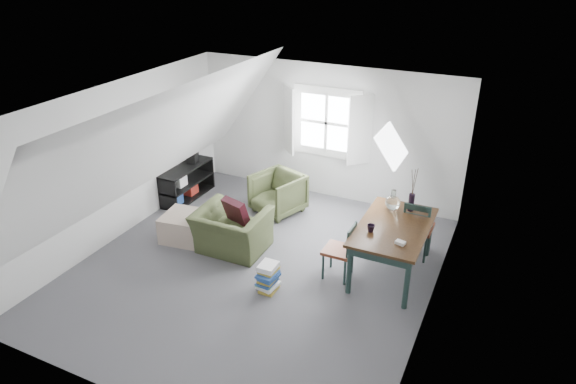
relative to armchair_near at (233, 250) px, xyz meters
The scene contains 24 objects.
floor 0.64m from the armchair_near, 24.71° to the right, with size 5.50×5.50×0.00m, color #4E4D52.
ceiling 2.58m from the armchair_near, 24.71° to the right, with size 5.50×5.50×0.00m, color white.
wall_back 2.84m from the armchair_near, 76.90° to the left, with size 5.00×5.00×0.00m, color silver.
wall_front 3.32m from the armchair_near, 79.15° to the right, with size 5.00×5.00×0.00m, color silver.
wall_left 2.31m from the armchair_near, behind, with size 5.50×5.50×0.00m, color silver.
wall_right 3.33m from the armchair_near, ahead, with size 5.50×5.50×0.00m, color silver.
slope_left 2.04m from the armchair_near, 164.70° to the right, with size 5.50×5.50×0.00m, color white.
slope_right 2.78m from the armchair_near, ahead, with size 5.50×5.50×0.00m, color white.
dormer_window 2.87m from the armchair_near, 76.51° to the left, with size 1.71×0.35×1.30m.
skylight 2.94m from the armchair_near, 25.92° to the left, with size 0.55×0.75×0.04m, color white.
armchair_near is the anchor object (origin of this frame).
armchair_far 1.46m from the armchair_near, 87.03° to the left, with size 0.78×0.80×0.73m, color #384024.
throw_pillow 0.62m from the armchair_near, 90.00° to the left, with size 0.43×0.12×0.43m, color #360E17.
ottoman 0.91m from the armchair_near, behind, with size 0.65×0.65×0.43m, color tan.
dining_table 2.54m from the armchair_near, 10.42° to the left, with size 0.95×1.59×0.80m.
demijohn 2.60m from the armchair_near, 21.57° to the left, with size 0.22×0.22×0.32m.
vase_twigs 2.86m from the armchair_near, 21.59° to the left, with size 0.09×0.10×0.67m.
cup 2.30m from the armchair_near, ahead, with size 0.11×0.11×0.10m, color black.
paper_box 2.73m from the armchair_near, ahead, with size 0.13×0.08×0.04m, color white.
dining_chair_far 2.88m from the armchair_near, 22.14° to the left, with size 0.45×0.45×0.95m.
dining_chair_near 1.83m from the armchair_near, ahead, with size 0.41×0.41×0.86m.
media_shelf 2.13m from the armchair_near, 145.31° to the left, with size 0.41×1.23×0.63m.
electronics_box 2.40m from the armchair_near, 139.28° to the left, with size 0.17×0.24×0.19m, color black.
magazine_stack 1.22m from the armchair_near, 34.75° to the right, with size 0.30×0.36×0.40m.
Camera 1 is at (3.16, -5.60, 4.37)m, focal length 32.00 mm.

